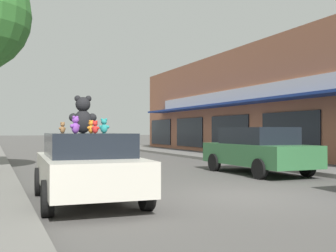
{
  "coord_description": "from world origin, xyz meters",
  "views": [
    {
      "loc": [
        -5.33,
        -8.19,
        1.52
      ],
      "look_at": [
        -0.42,
        3.54,
        1.66
      ],
      "focal_mm": 45.0,
      "sensor_mm": 36.0,
      "label": 1
    }
  ],
  "objects_px": {
    "teddy_bear_red": "(95,127)",
    "teddy_bear_orange": "(91,127)",
    "teddy_bear_cream": "(83,128)",
    "plush_art_car": "(88,165)",
    "parked_car_far_center": "(258,150)",
    "teddy_bear_teal": "(104,126)",
    "teddy_bear_purple": "(75,125)",
    "teddy_bear_brown": "(62,128)",
    "teddy_bear_giant": "(83,115)"
  },
  "relations": [
    {
      "from": "parked_car_far_center",
      "to": "teddy_bear_cream",
      "type": "bearing_deg",
      "value": -155.39
    },
    {
      "from": "plush_art_car",
      "to": "teddy_bear_teal",
      "type": "distance_m",
      "value": 0.93
    },
    {
      "from": "plush_art_car",
      "to": "teddy_bear_teal",
      "type": "xyz_separation_m",
      "value": [
        0.38,
        0.12,
        0.84
      ]
    },
    {
      "from": "teddy_bear_purple",
      "to": "teddy_bear_brown",
      "type": "distance_m",
      "value": 1.1
    },
    {
      "from": "teddy_bear_purple",
      "to": "teddy_bear_brown",
      "type": "relative_size",
      "value": 1.4
    },
    {
      "from": "teddy_bear_giant",
      "to": "teddy_bear_teal",
      "type": "height_order",
      "value": "teddy_bear_giant"
    },
    {
      "from": "teddy_bear_brown",
      "to": "teddy_bear_red",
      "type": "bearing_deg",
      "value": 79.23
    },
    {
      "from": "teddy_bear_red",
      "to": "teddy_bear_orange",
      "type": "relative_size",
      "value": 0.96
    },
    {
      "from": "teddy_bear_brown",
      "to": "teddy_bear_giant",
      "type": "bearing_deg",
      "value": 114.77
    },
    {
      "from": "teddy_bear_purple",
      "to": "teddy_bear_teal",
      "type": "xyz_separation_m",
      "value": [
        0.77,
        0.81,
        -0.01
      ]
    },
    {
      "from": "parked_car_far_center",
      "to": "teddy_bear_teal",
      "type": "bearing_deg",
      "value": -151.91
    },
    {
      "from": "plush_art_car",
      "to": "parked_car_far_center",
      "type": "relative_size",
      "value": 0.91
    },
    {
      "from": "teddy_bear_giant",
      "to": "teddy_bear_orange",
      "type": "relative_size",
      "value": 3.04
    },
    {
      "from": "teddy_bear_cream",
      "to": "teddy_bear_orange",
      "type": "bearing_deg",
      "value": 107.4
    },
    {
      "from": "teddy_bear_teal",
      "to": "teddy_bear_giant",
      "type": "bearing_deg",
      "value": 23.71
    },
    {
      "from": "teddy_bear_red",
      "to": "teddy_bear_cream",
      "type": "height_order",
      "value": "teddy_bear_red"
    },
    {
      "from": "teddy_bear_red",
      "to": "teddy_bear_orange",
      "type": "bearing_deg",
      "value": -34.85
    },
    {
      "from": "teddy_bear_giant",
      "to": "teddy_bear_brown",
      "type": "xyz_separation_m",
      "value": [
        -0.39,
        0.26,
        -0.27
      ]
    },
    {
      "from": "teddy_bear_giant",
      "to": "teddy_bear_brown",
      "type": "relative_size",
      "value": 3.3
    },
    {
      "from": "teddy_bear_cream",
      "to": "teddy_bear_brown",
      "type": "bearing_deg",
      "value": 22.48
    },
    {
      "from": "plush_art_car",
      "to": "parked_car_far_center",
      "type": "xyz_separation_m",
      "value": [
        6.73,
        3.51,
        0.07
      ]
    },
    {
      "from": "teddy_bear_red",
      "to": "teddy_bear_cream",
      "type": "bearing_deg",
      "value": -41.25
    },
    {
      "from": "teddy_bear_red",
      "to": "teddy_bear_orange",
      "type": "xyz_separation_m",
      "value": [
        -0.03,
        0.25,
        0.01
      ]
    },
    {
      "from": "teddy_bear_cream",
      "to": "teddy_bear_orange",
      "type": "distance_m",
      "value": 0.95
    },
    {
      "from": "teddy_bear_purple",
      "to": "teddy_bear_teal",
      "type": "distance_m",
      "value": 1.12
    },
    {
      "from": "plush_art_car",
      "to": "teddy_bear_orange",
      "type": "bearing_deg",
      "value": -91.72
    },
    {
      "from": "parked_car_far_center",
      "to": "teddy_bear_brown",
      "type": "bearing_deg",
      "value": -156.63
    },
    {
      "from": "teddy_bear_purple",
      "to": "parked_car_far_center",
      "type": "xyz_separation_m",
      "value": [
        7.12,
        4.2,
        -0.77
      ]
    },
    {
      "from": "teddy_bear_red",
      "to": "plush_art_car",
      "type": "bearing_deg",
      "value": -41.86
    },
    {
      "from": "teddy_bear_red",
      "to": "teddy_bear_teal",
      "type": "distance_m",
      "value": 0.98
    },
    {
      "from": "plush_art_car",
      "to": "teddy_bear_purple",
      "type": "bearing_deg",
      "value": -116.41
    },
    {
      "from": "teddy_bear_brown",
      "to": "teddy_bear_orange",
      "type": "bearing_deg",
      "value": 82.95
    },
    {
      "from": "teddy_bear_giant",
      "to": "parked_car_far_center",
      "type": "bearing_deg",
      "value": -146.23
    },
    {
      "from": "teddy_bear_purple",
      "to": "plush_art_car",
      "type": "bearing_deg",
      "value": -158.7
    },
    {
      "from": "teddy_bear_purple",
      "to": "teddy_bear_teal",
      "type": "height_order",
      "value": "teddy_bear_purple"
    },
    {
      "from": "teddy_bear_red",
      "to": "teddy_bear_purple",
      "type": "distance_m",
      "value": 0.38
    },
    {
      "from": "teddy_bear_cream",
      "to": "teddy_bear_brown",
      "type": "distance_m",
      "value": 0.46
    },
    {
      "from": "plush_art_car",
      "to": "teddy_bear_teal",
      "type": "height_order",
      "value": "teddy_bear_teal"
    },
    {
      "from": "teddy_bear_purple",
      "to": "teddy_bear_red",
      "type": "bearing_deg",
      "value": 128.23
    },
    {
      "from": "teddy_bear_giant",
      "to": "teddy_bear_orange",
      "type": "bearing_deg",
      "value": 100.17
    },
    {
      "from": "teddy_bear_giant",
      "to": "teddy_bear_teal",
      "type": "distance_m",
      "value": 0.51
    },
    {
      "from": "teddy_bear_orange",
      "to": "teddy_bear_teal",
      "type": "bearing_deg",
      "value": -163.69
    },
    {
      "from": "teddy_bear_orange",
      "to": "teddy_bear_teal",
      "type": "relative_size",
      "value": 0.82
    },
    {
      "from": "teddy_bear_teal",
      "to": "parked_car_far_center",
      "type": "bearing_deg",
      "value": -125.59
    },
    {
      "from": "plush_art_car",
      "to": "teddy_bear_brown",
      "type": "distance_m",
      "value": 1.01
    },
    {
      "from": "teddy_bear_giant",
      "to": "teddy_bear_purple",
      "type": "height_order",
      "value": "teddy_bear_giant"
    },
    {
      "from": "teddy_bear_giant",
      "to": "teddy_bear_teal",
      "type": "relative_size",
      "value": 2.48
    },
    {
      "from": "teddy_bear_red",
      "to": "teddy_bear_teal",
      "type": "height_order",
      "value": "teddy_bear_teal"
    },
    {
      "from": "teddy_bear_teal",
      "to": "teddy_bear_orange",
      "type": "bearing_deg",
      "value": 82.76
    },
    {
      "from": "parked_car_far_center",
      "to": "plush_art_car",
      "type": "bearing_deg",
      "value": -152.44
    }
  ]
}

